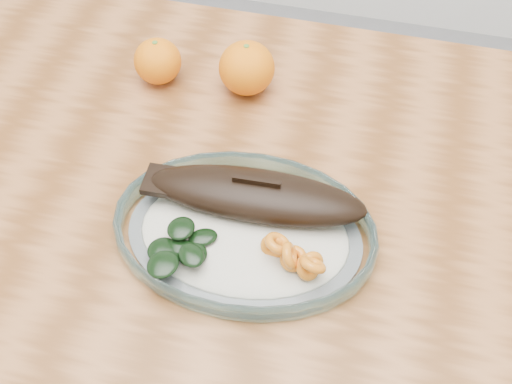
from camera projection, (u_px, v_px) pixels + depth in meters
dining_table at (214, 235)px, 0.93m from camera, size 1.20×0.80×0.75m
plated_meal at (245, 228)px, 0.79m from camera, size 0.61×0.60×0.08m
orange_left at (158, 61)px, 0.96m from camera, size 0.07×0.07×0.07m
orange_right at (247, 68)px, 0.95m from camera, size 0.08×0.08×0.08m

